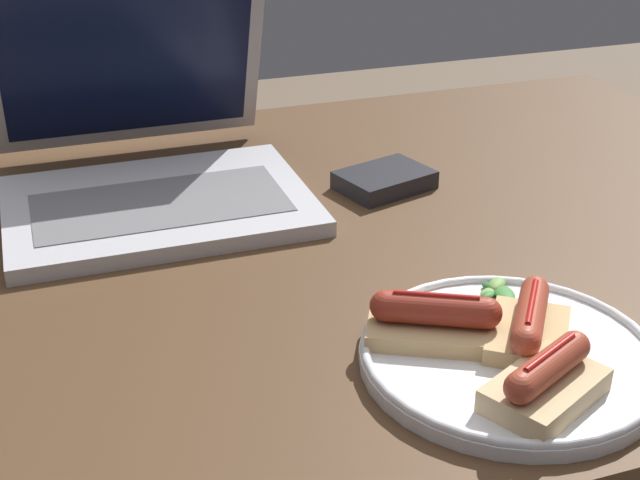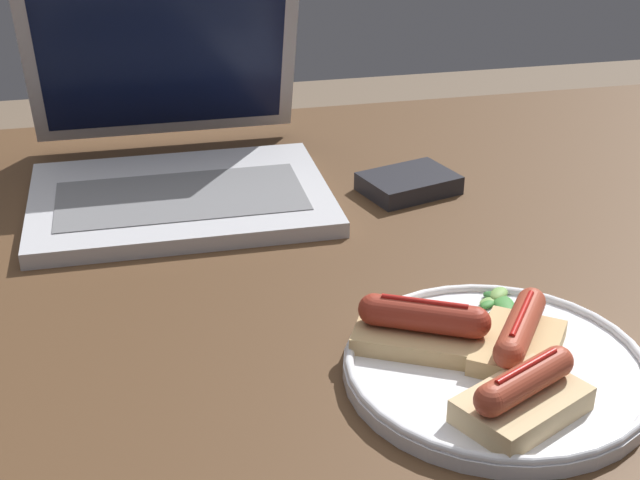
# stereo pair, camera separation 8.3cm
# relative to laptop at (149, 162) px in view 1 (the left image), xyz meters

# --- Properties ---
(desk) EXTENTS (1.29, 0.87, 0.74)m
(desk) POSITION_rel_laptop_xyz_m (0.15, -0.16, -0.13)
(desk) COLOR #4C331E
(desk) RESTS_ON ground_plane
(laptop) EXTENTS (0.34, 0.34, 0.24)m
(laptop) POSITION_rel_laptop_xyz_m (0.00, 0.00, 0.00)
(laptop) COLOR #B7B7BC
(laptop) RESTS_ON desk
(plate) EXTENTS (0.25, 0.25, 0.02)m
(plate) POSITION_rel_laptop_xyz_m (0.23, -0.45, -0.03)
(plate) COLOR silver
(plate) RESTS_ON desk
(sausage_toast_left) EXTENTS (0.11, 0.11, 0.04)m
(sausage_toast_left) POSITION_rel_laptop_xyz_m (0.25, -0.44, -0.01)
(sausage_toast_left) COLOR tan
(sausage_toast_left) RESTS_ON plate
(sausage_toast_middle) EXTENTS (0.13, 0.11, 0.04)m
(sausage_toast_middle) POSITION_rel_laptop_xyz_m (0.17, -0.41, -0.01)
(sausage_toast_middle) COLOR tan
(sausage_toast_middle) RESTS_ON plate
(sausage_toast_right) EXTENTS (0.11, 0.10, 0.05)m
(sausage_toast_right) POSITION_rel_laptop_xyz_m (0.22, -0.52, -0.01)
(sausage_toast_right) COLOR #D6B784
(sausage_toast_right) RESTS_ON plate
(salad_pile) EXTENTS (0.06, 0.07, 0.01)m
(salad_pile) POSITION_rel_laptop_xyz_m (0.26, -0.37, -0.03)
(salad_pile) COLOR #4C8E3D
(salad_pile) RESTS_ON plate
(external_drive) EXTENTS (0.13, 0.10, 0.02)m
(external_drive) POSITION_rel_laptop_xyz_m (0.27, -0.07, -0.03)
(external_drive) COLOR #232328
(external_drive) RESTS_ON desk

